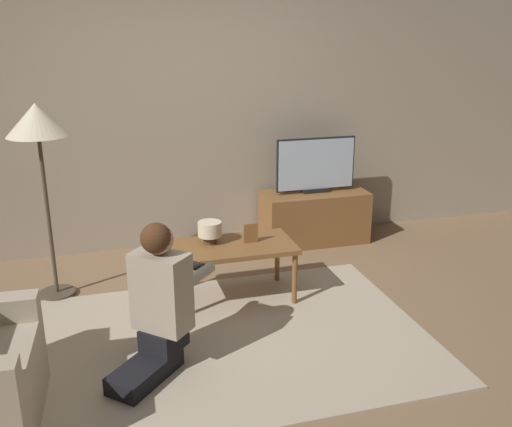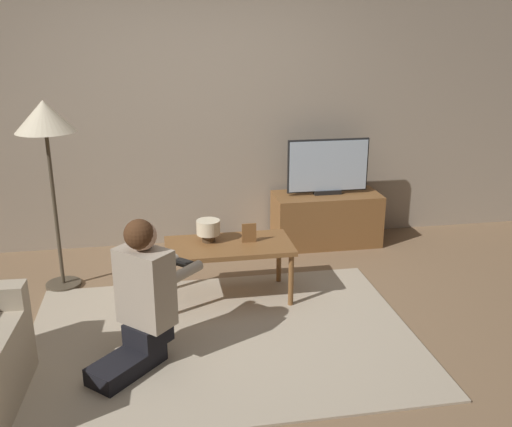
{
  "view_description": "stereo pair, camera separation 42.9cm",
  "coord_description": "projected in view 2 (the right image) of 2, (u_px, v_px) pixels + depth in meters",
  "views": [
    {
      "loc": [
        -0.79,
        -3.31,
        2.03
      ],
      "look_at": [
        0.36,
        0.72,
        0.64
      ],
      "focal_mm": 40.0,
      "sensor_mm": 36.0,
      "label": 1
    },
    {
      "loc": [
        -0.37,
        -3.41,
        2.03
      ],
      "look_at": [
        0.36,
        0.72,
        0.64
      ],
      "focal_mm": 40.0,
      "sensor_mm": 36.0,
      "label": 2
    }
  ],
  "objects": [
    {
      "name": "ground_plane",
      "position": [
        222.0,
        338.0,
        3.89
      ],
      "size": [
        10.0,
        10.0,
        0.0
      ],
      "primitive_type": "plane",
      "color": "#896B4C"
    },
    {
      "name": "wall_back",
      "position": [
        195.0,
        108.0,
        5.28
      ],
      "size": [
        10.0,
        0.06,
        2.6
      ],
      "color": "tan",
      "rests_on": "ground_plane"
    },
    {
      "name": "rug",
      "position": [
        222.0,
        337.0,
        3.88
      ],
      "size": [
        2.6,
        1.89,
        0.02
      ],
      "color": "#BCAD93",
      "rests_on": "ground_plane"
    },
    {
      "name": "tv_stand",
      "position": [
        326.0,
        219.0,
        5.51
      ],
      "size": [
        1.01,
        0.45,
        0.5
      ],
      "color": "brown",
      "rests_on": "ground_plane"
    },
    {
      "name": "tv",
      "position": [
        328.0,
        166.0,
        5.35
      ],
      "size": [
        0.78,
        0.08,
        0.53
      ],
      "color": "black",
      "rests_on": "tv_stand"
    },
    {
      "name": "coffee_table",
      "position": [
        229.0,
        250.0,
        4.33
      ],
      "size": [
        0.96,
        0.51,
        0.46
      ],
      "color": "brown",
      "rests_on": "ground_plane"
    },
    {
      "name": "floor_lamp",
      "position": [
        45.0,
        127.0,
        4.26
      ],
      "size": [
        0.45,
        0.45,
        1.51
      ],
      "color": "#4C4233",
      "rests_on": "ground_plane"
    },
    {
      "name": "person_kneeling",
      "position": [
        143.0,
        295.0,
        3.48
      ],
      "size": [
        0.76,
        0.78,
        0.93
      ],
      "rotation": [
        0.0,
        0.0,
        2.38
      ],
      "color": "black",
      "rests_on": "rug"
    },
    {
      "name": "picture_frame",
      "position": [
        249.0,
        233.0,
        4.33
      ],
      "size": [
        0.11,
        0.01,
        0.15
      ],
      "color": "brown",
      "rests_on": "coffee_table"
    },
    {
      "name": "table_lamp",
      "position": [
        208.0,
        229.0,
        4.33
      ],
      "size": [
        0.18,
        0.18,
        0.17
      ],
      "color": "#4C3823",
      "rests_on": "coffee_table"
    }
  ]
}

